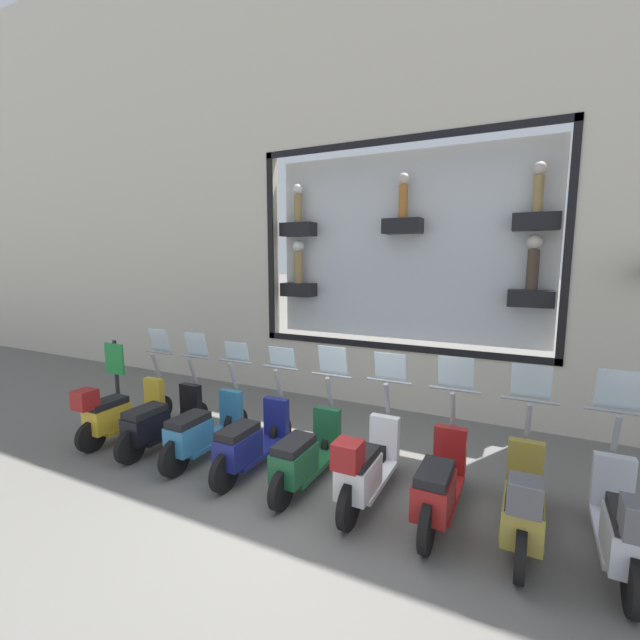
% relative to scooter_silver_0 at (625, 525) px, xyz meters
% --- Properties ---
extents(ground_plane, '(120.00, 120.00, 0.00)m').
position_rel_scooter_silver_0_xyz_m(ground_plane, '(-0.14, 3.12, -0.48)').
color(ground_plane, '#66635E').
extents(building_facade, '(1.20, 36.00, 9.65)m').
position_rel_scooter_silver_0_xyz_m(building_facade, '(3.46, 3.12, 4.44)').
color(building_facade, beige).
rests_on(building_facade, ground_plane).
extents(scooter_silver_0, '(1.80, 0.61, 1.70)m').
position_rel_scooter_silver_0_xyz_m(scooter_silver_0, '(0.00, 0.00, 0.00)').
color(scooter_silver_0, black).
rests_on(scooter_silver_0, ground_plane).
extents(scooter_olive_1, '(1.80, 0.61, 1.67)m').
position_rel_scooter_silver_0_xyz_m(scooter_olive_1, '(-0.00, 0.82, -0.00)').
color(scooter_olive_1, black).
rests_on(scooter_olive_1, ground_plane).
extents(scooter_red_2, '(1.80, 0.60, 1.67)m').
position_rel_scooter_silver_0_xyz_m(scooter_red_2, '(0.06, 1.65, -0.04)').
color(scooter_red_2, black).
rests_on(scooter_red_2, ground_plane).
extents(scooter_white_3, '(1.80, 0.60, 1.64)m').
position_rel_scooter_silver_0_xyz_m(scooter_white_3, '(0.00, 2.47, 0.00)').
color(scooter_white_3, black).
rests_on(scooter_white_3, ground_plane).
extents(scooter_green_4, '(1.79, 0.61, 1.65)m').
position_rel_scooter_silver_0_xyz_m(scooter_green_4, '(0.06, 3.29, -0.05)').
color(scooter_green_4, black).
rests_on(scooter_green_4, ground_plane).
extents(scooter_navy_5, '(1.80, 0.60, 1.56)m').
position_rel_scooter_silver_0_xyz_m(scooter_navy_5, '(0.06, 4.11, -0.05)').
color(scooter_navy_5, black).
rests_on(scooter_navy_5, ground_plane).
extents(scooter_teal_6, '(1.80, 0.61, 1.56)m').
position_rel_scooter_silver_0_xyz_m(scooter_teal_6, '(0.06, 4.94, -0.05)').
color(scooter_teal_6, black).
rests_on(scooter_teal_6, ground_plane).
extents(scooter_black_7, '(1.79, 0.61, 1.65)m').
position_rel_scooter_silver_0_xyz_m(scooter_black_7, '(0.06, 5.76, -0.05)').
color(scooter_black_7, black).
rests_on(scooter_black_7, ground_plane).
extents(scooter_yellow_8, '(1.79, 0.61, 1.65)m').
position_rel_scooter_silver_0_xyz_m(scooter_yellow_8, '(-0.01, 6.58, -0.01)').
color(scooter_yellow_8, black).
rests_on(scooter_yellow_8, ground_plane).
extents(shop_sign_post, '(0.36, 0.45, 1.41)m').
position_rel_scooter_silver_0_xyz_m(shop_sign_post, '(0.61, 7.41, 0.27)').
color(shop_sign_post, '#232326').
rests_on(shop_sign_post, ground_plane).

